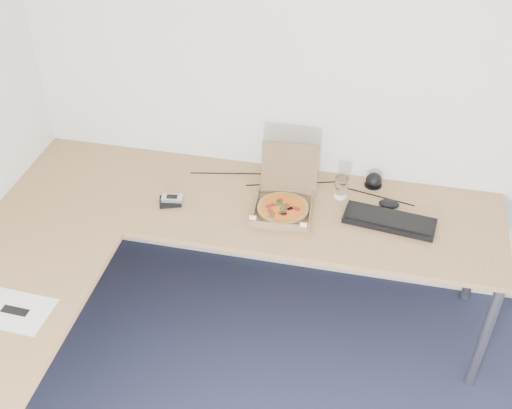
% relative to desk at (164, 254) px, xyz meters
% --- Properties ---
extents(room_shell, '(3.50, 3.50, 2.50)m').
position_rel_desk_xyz_m(room_shell, '(0.82, -0.97, 0.55)').
color(room_shell, white).
rests_on(room_shell, ground).
extents(desk, '(2.50, 2.20, 0.73)m').
position_rel_desk_xyz_m(desk, '(0.00, 0.00, 0.00)').
color(desk, tan).
rests_on(desk, ground).
extents(pizza_box, '(0.28, 0.33, 0.29)m').
position_rel_desk_xyz_m(pizza_box, '(0.49, 0.41, 0.06)').
color(pizza_box, olive).
rests_on(pizza_box, desk).
extents(drinking_glass, '(0.07, 0.07, 0.12)m').
position_rel_desk_xyz_m(drinking_glass, '(0.76, 0.57, 0.09)').
color(drinking_glass, white).
rests_on(drinking_glass, desk).
extents(keyboard, '(0.45, 0.21, 0.03)m').
position_rel_desk_xyz_m(keyboard, '(1.01, 0.41, 0.04)').
color(keyboard, black).
rests_on(keyboard, desk).
extents(mouse, '(0.12, 0.10, 0.04)m').
position_rel_desk_xyz_m(mouse, '(1.00, 0.54, 0.05)').
color(mouse, black).
rests_on(mouse, desk).
extents(wallet, '(0.13, 0.12, 0.02)m').
position_rel_desk_xyz_m(wallet, '(-0.07, 0.34, 0.04)').
color(wallet, black).
rests_on(wallet, desk).
extents(phone, '(0.11, 0.07, 0.02)m').
position_rel_desk_xyz_m(phone, '(-0.07, 0.34, 0.06)').
color(phone, '#B2B5BA').
rests_on(phone, wallet).
extents(paper_sheet, '(0.31, 0.22, 0.00)m').
position_rel_desk_xyz_m(paper_sheet, '(-0.48, -0.49, 0.03)').
color(paper_sheet, white).
rests_on(paper_sheet, desk).
extents(dome_speaker, '(0.09, 0.09, 0.08)m').
position_rel_desk_xyz_m(dome_speaker, '(0.91, 0.71, 0.07)').
color(dome_speaker, black).
rests_on(dome_speaker, desk).
extents(cable_bundle, '(0.57, 0.12, 0.01)m').
position_rel_desk_xyz_m(cable_bundle, '(0.52, 0.63, 0.03)').
color(cable_bundle, black).
rests_on(cable_bundle, desk).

